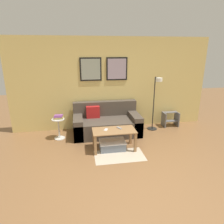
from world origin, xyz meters
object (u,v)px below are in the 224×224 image
side_table (59,127)px  step_stool (170,119)px  coffee_table (114,134)px  floor_lamp (156,100)px  remote_control (119,128)px  cell_phone (106,130)px  couch (106,123)px  book_stack (59,117)px  storage_bin (112,145)px

side_table → step_stool: (3.22, 0.35, -0.09)m
coffee_table → floor_lamp: floor_lamp is taller
floor_lamp → step_stool: floor_lamp is taller
remote_control → step_stool: remote_control is taller
side_table → step_stool: bearing=6.2°
floor_lamp → cell_phone: size_ratio=10.84×
side_table → remote_control: side_table is taller
side_table → cell_phone: 1.36m
step_stool → coffee_table: bearing=-149.1°
coffee_table → remote_control: 0.19m
couch → book_stack: bearing=-174.3°
floor_lamp → remote_control: floor_lamp is taller
storage_bin → cell_phone: 0.40m
book_stack → storage_bin: bearing=-33.1°
coffee_table → book_stack: size_ratio=4.23×
cell_phone → step_stool: 2.39m
coffee_table → cell_phone: bearing=165.9°
coffee_table → remote_control: bearing=30.0°
coffee_table → side_table: size_ratio=1.82×
storage_bin → side_table: size_ratio=1.12×
cell_phone → step_stool: (2.10, 1.11, -0.25)m
side_table → step_stool: side_table is taller
step_stool → book_stack: bearing=-173.9°
couch → step_stool: (1.97, 0.22, -0.06)m
side_table → remote_control: (1.43, -0.72, 0.16)m
floor_lamp → book_stack: size_ratio=6.60×
couch → cell_phone: 0.92m
remote_control → coffee_table: bearing=179.6°
cell_phone → step_stool: cell_phone is taller
remote_control → side_table: bearing=122.7°
coffee_table → remote_control: remote_control is taller
coffee_table → couch: bearing=92.5°
side_table → book_stack: bearing=35.3°
book_stack → coffee_table: bearing=-32.5°
couch → coffee_table: 0.94m
remote_control → cell_phone: remote_control is taller
remote_control → step_stool: bearing=0.6°
remote_control → storage_bin: bearing=172.2°
side_table → storage_bin: bearing=-32.4°
remote_control → cell_phone: bearing=155.6°
step_stool → couch: bearing=-173.7°
couch → side_table: (-1.25, -0.13, 0.03)m
cell_phone → floor_lamp: bearing=53.1°
storage_bin → book_stack: (-1.24, 0.81, 0.48)m
book_stack → remote_control: book_stack is taller
storage_bin → floor_lamp: floor_lamp is taller
floor_lamp → coffee_table: bearing=-146.0°
remote_control → step_stool: size_ratio=0.34×
book_stack → cell_phone: size_ratio=1.64×
coffee_table → storage_bin: 0.27m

